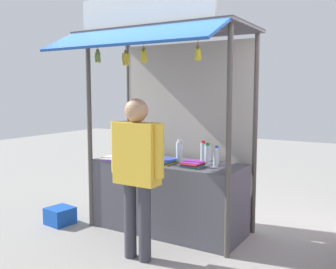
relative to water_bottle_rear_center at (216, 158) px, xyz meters
name	(u,v)px	position (x,y,z in m)	size (l,w,h in m)	color
ground_plane	(168,230)	(-0.64, -0.03, -1.00)	(20.00, 20.00, 0.00)	gray
stall_counter	(168,196)	(-0.64, -0.03, -0.55)	(1.93, 0.75, 0.90)	#4C4C56
stall_structure	(173,95)	(-0.64, 0.09, 0.74)	(2.13, 1.59, 2.86)	#4C4742
water_bottle_rear_center	(216,158)	(0.00, 0.00, 0.00)	(0.06, 0.06, 0.22)	silver
water_bottle_front_left	(208,154)	(-0.14, 0.08, 0.02)	(0.07, 0.07, 0.27)	silver
water_bottle_front_right	(203,151)	(-0.29, 0.27, 0.02)	(0.07, 0.07, 0.26)	silver
water_bottle_back_right	(179,152)	(-0.52, 0.03, 0.03)	(0.08, 0.08, 0.29)	silver
water_bottle_far_left	(217,155)	(-0.07, 0.19, 0.00)	(0.06, 0.06, 0.22)	silver
magazine_stack_mid_left	(164,161)	(-0.63, -0.15, -0.08)	(0.25, 0.31, 0.06)	yellow
magazine_stack_right	(192,164)	(-0.23, -0.16, -0.07)	(0.26, 0.27, 0.06)	green
magazine_stack_left	(112,158)	(-1.35, -0.27, -0.08)	(0.24, 0.30, 0.04)	purple
banana_bunch_inner_right	(98,57)	(-1.36, -0.51, 1.21)	(0.09, 0.10, 0.26)	#332D23
banana_bunch_inner_left	(198,54)	(0.01, -0.51, 1.17)	(0.09, 0.09, 0.28)	#332D23
banana_bunch_rightmost	(144,56)	(-0.68, -0.51, 1.19)	(0.09, 0.09, 0.28)	#332D23
banana_bunch_leftmost	(126,59)	(-0.93, -0.51, 1.16)	(0.11, 0.11, 0.31)	#332D23
vendor_person	(137,164)	(-0.48, -0.93, 0.03)	(0.65, 0.25, 1.71)	#383842
plastic_crate	(60,216)	(-2.02, -0.58, -0.89)	(0.32, 0.32, 0.23)	#194CB2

